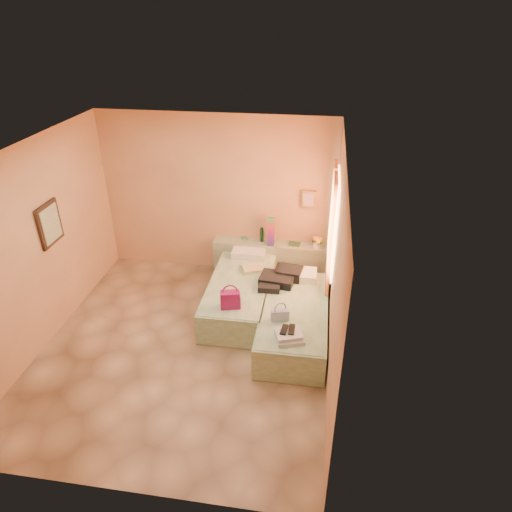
{
  "coord_description": "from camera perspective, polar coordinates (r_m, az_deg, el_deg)",
  "views": [
    {
      "loc": [
        1.75,
        -4.86,
        4.34
      ],
      "look_at": [
        0.88,
        0.85,
        1.08
      ],
      "focal_mm": 32.0,
      "sensor_mm": 36.0,
      "label": 1
    }
  ],
  "objects": [
    {
      "name": "rainbow_box",
      "position": [
        7.74,
        1.89,
        3.07
      ],
      "size": [
        0.12,
        0.12,
        0.5
      ],
      "primitive_type": "cube",
      "rotation": [
        0.0,
        0.0,
        0.05
      ],
      "color": "#91115A",
      "rests_on": "headboard_ledge"
    },
    {
      "name": "magenta_handbag",
      "position": [
        6.49,
        -3.23,
        -5.41
      ],
      "size": [
        0.31,
        0.22,
        0.27
      ],
      "primitive_type": "cube",
      "rotation": [
        0.0,
        0.0,
        0.25
      ],
      "color": "#91115A",
      "rests_on": "bed_left"
    },
    {
      "name": "khaki_garment",
      "position": [
        7.4,
        -0.38,
        -1.54
      ],
      "size": [
        0.41,
        0.37,
        0.06
      ],
      "primitive_type": "cube",
      "rotation": [
        0.0,
        0.0,
        0.38
      ],
      "color": "tan",
      "rests_on": "bed_left"
    },
    {
      "name": "flower_vase",
      "position": [
        7.75,
        7.6,
        1.86
      ],
      "size": [
        0.24,
        0.24,
        0.27
      ],
      "primitive_type": "cube",
      "rotation": [
        0.0,
        0.0,
        0.21
      ],
      "color": "white",
      "rests_on": "headboard_ledge"
    },
    {
      "name": "towel_stack",
      "position": [
        5.98,
        4.24,
        -9.98
      ],
      "size": [
        0.42,
        0.39,
        0.1
      ],
      "primitive_type": "cube",
      "rotation": [
        0.0,
        0.0,
        0.3
      ],
      "color": "silver",
      "rests_on": "bed_right"
    },
    {
      "name": "water_bottle",
      "position": [
        7.91,
        0.71,
        2.67
      ],
      "size": [
        0.09,
        0.09,
        0.25
      ],
      "primitive_type": "cylinder",
      "rotation": [
        0.0,
        0.0,
        -0.37
      ],
      "color": "#153A26",
      "rests_on": "headboard_ledge"
    },
    {
      "name": "bed_right",
      "position": [
        6.72,
        4.77,
        -8.13
      ],
      "size": [
        0.91,
        2.0,
        0.5
      ],
      "primitive_type": "cube",
      "rotation": [
        0.0,
        0.0,
        0.0
      ],
      "color": "beige",
      "rests_on": "ground"
    },
    {
      "name": "sandal_pair",
      "position": [
        5.98,
        4.0,
        -9.2
      ],
      "size": [
        0.18,
        0.23,
        0.02
      ],
      "primitive_type": "cube",
      "rotation": [
        0.0,
        0.0,
        -0.12
      ],
      "color": "black",
      "rests_on": "towel_stack"
    },
    {
      "name": "ground",
      "position": [
        6.75,
        -8.69,
        -11.0
      ],
      "size": [
        4.5,
        4.5,
        0.0
      ],
      "primitive_type": "plane",
      "color": "tan",
      "rests_on": "ground"
    },
    {
      "name": "small_dish",
      "position": [
        8.04,
        -1.44,
        2.24
      ],
      "size": [
        0.14,
        0.14,
        0.03
      ],
      "primitive_type": "cylinder",
      "rotation": [
        0.0,
        0.0,
        0.28
      ],
      "color": "#53986E",
      "rests_on": "headboard_ledge"
    },
    {
      "name": "headboard_ledge",
      "position": [
        8.07,
        1.99,
        -0.4
      ],
      "size": [
        2.05,
        0.3,
        0.65
      ],
      "primitive_type": "cube",
      "color": "#A1B190",
      "rests_on": "ground"
    },
    {
      "name": "blue_handbag",
      "position": [
        6.28,
        3.01,
        -7.36
      ],
      "size": [
        0.26,
        0.16,
        0.16
      ],
      "primitive_type": "cube",
      "rotation": [
        0.0,
        0.0,
        0.26
      ],
      "color": "#3D5094",
      "rests_on": "bed_right"
    },
    {
      "name": "room_walls",
      "position": [
        6.19,
        -6.62,
        4.91
      ],
      "size": [
        4.02,
        4.51,
        2.81
      ],
      "color": "tan",
      "rests_on": "ground"
    },
    {
      "name": "bed_left",
      "position": [
        7.28,
        -1.96,
        -4.76
      ],
      "size": [
        0.91,
        2.0,
        0.5
      ],
      "primitive_type": "cube",
      "rotation": [
        0.0,
        0.0,
        0.0
      ],
      "color": "beige",
      "rests_on": "ground"
    },
    {
      "name": "clothes_pile",
      "position": [
        7.04,
        3.0,
        -2.82
      ],
      "size": [
        0.6,
        0.6,
        0.17
      ],
      "primitive_type": "cube",
      "rotation": [
        0.0,
        0.0,
        -0.09
      ],
      "color": "black",
      "rests_on": "bed_right"
    },
    {
      "name": "green_book",
      "position": [
        7.87,
        4.84,
        1.52
      ],
      "size": [
        0.21,
        0.16,
        0.03
      ],
      "primitive_type": "cube",
      "rotation": [
        0.0,
        0.0,
        -0.13
      ],
      "color": "#284B2E",
      "rests_on": "headboard_ledge"
    }
  ]
}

